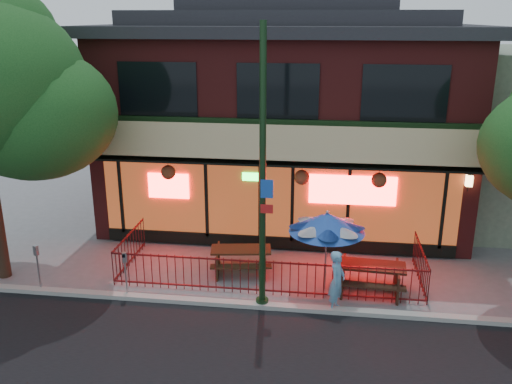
{
  "coord_description": "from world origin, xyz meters",
  "views": [
    {
      "loc": [
        1.47,
        -12.62,
        7.07
      ],
      "look_at": [
        -0.48,
        2.0,
        2.28
      ],
      "focal_mm": 38.0,
      "sensor_mm": 36.0,
      "label": 1
    }
  ],
  "objects_px": {
    "picnic_table_left": "(241,257)",
    "patio_umbrella": "(327,222)",
    "street_light": "(263,189)",
    "parking_meter_near": "(125,267)",
    "pedestrian": "(337,281)",
    "picnic_table_right": "(370,274)",
    "parking_meter_far": "(37,260)"
  },
  "relations": [
    {
      "from": "picnic_table_left",
      "to": "patio_umbrella",
      "type": "distance_m",
      "value": 2.92
    },
    {
      "from": "street_light",
      "to": "parking_meter_near",
      "type": "height_order",
      "value": "street_light"
    },
    {
      "from": "pedestrian",
      "to": "picnic_table_left",
      "type": "bearing_deg",
      "value": 74.14
    },
    {
      "from": "picnic_table_right",
      "to": "parking_meter_near",
      "type": "height_order",
      "value": "parking_meter_near"
    },
    {
      "from": "picnic_table_left",
      "to": "pedestrian",
      "type": "distance_m",
      "value": 3.26
    },
    {
      "from": "picnic_table_left",
      "to": "patio_umbrella",
      "type": "bearing_deg",
      "value": -17.31
    },
    {
      "from": "picnic_table_left",
      "to": "parking_meter_near",
      "type": "height_order",
      "value": "parking_meter_near"
    },
    {
      "from": "parking_meter_far",
      "to": "picnic_table_left",
      "type": "bearing_deg",
      "value": 19.65
    },
    {
      "from": "picnic_table_left",
      "to": "pedestrian",
      "type": "bearing_deg",
      "value": -33.65
    },
    {
      "from": "street_light",
      "to": "picnic_table_left",
      "type": "xyz_separation_m",
      "value": [
        -0.84,
        1.85,
        -2.67
      ]
    },
    {
      "from": "parking_meter_near",
      "to": "patio_umbrella",
      "type": "bearing_deg",
      "value": 12.03
    },
    {
      "from": "picnic_table_right",
      "to": "patio_umbrella",
      "type": "distance_m",
      "value": 1.87
    },
    {
      "from": "street_light",
      "to": "parking_meter_near",
      "type": "xyz_separation_m",
      "value": [
        -3.6,
        0.0,
        -2.29
      ]
    },
    {
      "from": "picnic_table_left",
      "to": "parking_meter_far",
      "type": "xyz_separation_m",
      "value": [
        -5.18,
        -1.85,
        0.42
      ]
    },
    {
      "from": "patio_umbrella",
      "to": "parking_meter_far",
      "type": "height_order",
      "value": "patio_umbrella"
    },
    {
      "from": "picnic_table_right",
      "to": "parking_meter_far",
      "type": "xyz_separation_m",
      "value": [
        -8.79,
        -1.16,
        0.38
      ]
    },
    {
      "from": "parking_meter_near",
      "to": "parking_meter_far",
      "type": "bearing_deg",
      "value": -180.0
    },
    {
      "from": "patio_umbrella",
      "to": "picnic_table_right",
      "type": "bearing_deg",
      "value": 3.04
    },
    {
      "from": "street_light",
      "to": "patio_umbrella",
      "type": "xyz_separation_m",
      "value": [
        1.57,
        1.1,
        -1.2
      ]
    },
    {
      "from": "picnic_table_left",
      "to": "picnic_table_right",
      "type": "xyz_separation_m",
      "value": [
        3.61,
        -0.69,
        0.03
      ]
    },
    {
      "from": "street_light",
      "to": "picnic_table_right",
      "type": "xyz_separation_m",
      "value": [
        2.77,
        1.17,
        -2.63
      ]
    },
    {
      "from": "street_light",
      "to": "pedestrian",
      "type": "bearing_deg",
      "value": 1.63
    },
    {
      "from": "street_light",
      "to": "patio_umbrella",
      "type": "bearing_deg",
      "value": 35.17
    },
    {
      "from": "patio_umbrella",
      "to": "parking_meter_far",
      "type": "relative_size",
      "value": 1.72
    },
    {
      "from": "street_light",
      "to": "parking_meter_near",
      "type": "relative_size",
      "value": 5.5
    },
    {
      "from": "pedestrian",
      "to": "parking_meter_near",
      "type": "bearing_deg",
      "value": 108.31
    },
    {
      "from": "pedestrian",
      "to": "parking_meter_far",
      "type": "height_order",
      "value": "pedestrian"
    },
    {
      "from": "street_light",
      "to": "picnic_table_left",
      "type": "distance_m",
      "value": 3.36
    },
    {
      "from": "patio_umbrella",
      "to": "parking_meter_near",
      "type": "distance_m",
      "value": 5.39
    },
    {
      "from": "patio_umbrella",
      "to": "pedestrian",
      "type": "xyz_separation_m",
      "value": [
        0.3,
        -1.05,
        -1.14
      ]
    },
    {
      "from": "street_light",
      "to": "picnic_table_right",
      "type": "bearing_deg",
      "value": 22.86
    },
    {
      "from": "picnic_table_right",
      "to": "patio_umbrella",
      "type": "height_order",
      "value": "patio_umbrella"
    }
  ]
}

